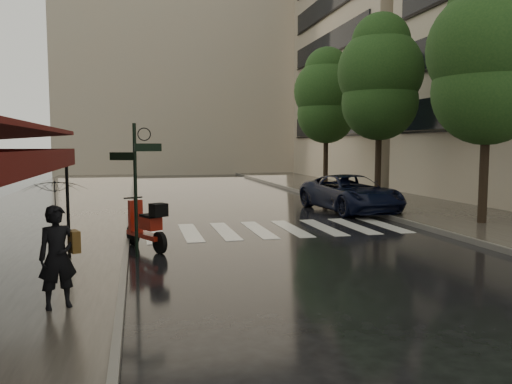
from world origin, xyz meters
name	(u,v)px	position (x,y,z in m)	size (l,w,h in m)	color
ground	(205,290)	(0.00, 0.00, 0.00)	(120.00, 120.00, 0.00)	black
sidewalk_near	(51,210)	(-4.50, 12.00, 0.06)	(6.00, 60.00, 0.12)	#38332D
sidewalk_far	(392,201)	(10.25, 12.00, 0.06)	(5.50, 60.00, 0.12)	#38332D
curb_near	(131,208)	(-1.45, 12.00, 0.07)	(0.12, 60.00, 0.16)	#595651
curb_far	(335,202)	(7.45, 12.00, 0.07)	(0.12, 60.00, 0.16)	#595651
crosswalk	(275,229)	(2.98, 6.00, 0.01)	(7.85, 3.20, 0.01)	silver
signpost	(136,179)	(-1.19, 3.00, 1.83)	(1.17, 0.29, 3.10)	black
haussmann_far	(378,56)	(16.50, 26.00, 9.25)	(8.00, 16.00, 18.50)	tan
backdrop_building	(182,64)	(3.00, 38.00, 10.00)	(22.00, 6.00, 20.00)	tan
tree_near	(489,58)	(9.60, 5.00, 5.32)	(3.80, 3.80, 7.99)	black
tree_mid	(380,78)	(9.50, 12.00, 5.59)	(3.80, 3.80, 8.34)	black
tree_far	(326,96)	(9.70, 19.00, 5.46)	(3.80, 3.80, 8.16)	black
pedestrian_with_umbrella	(56,204)	(-2.35, -0.82, 1.72)	(1.21, 1.22, 2.41)	black
scooter	(147,226)	(-0.95, 3.82, 0.59)	(1.07, 1.76, 1.27)	black
parked_car	(350,193)	(7.00, 9.40, 0.72)	(2.38, 5.17, 1.44)	black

